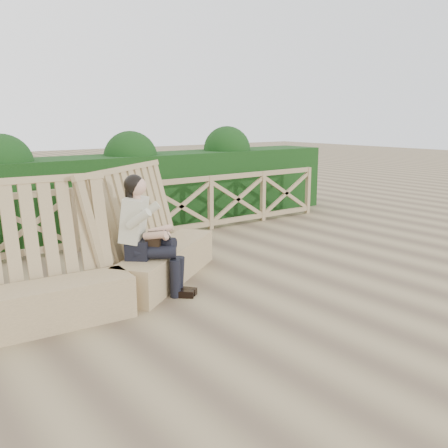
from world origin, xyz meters
TOP-DOWN VIEW (x-y plane):
  - ground at (0.00, 0.00)m, footprint 60.00×60.00m
  - bench at (-1.33, 1.00)m, footprint 4.36×1.98m
  - woman at (-0.76, 0.90)m, footprint 0.89×0.91m
  - guardrail at (0.00, 3.50)m, footprint 10.10×0.09m
  - hedge at (0.00, 4.70)m, footprint 12.00×1.20m

SIDE VIEW (x-z plane):
  - ground at x=0.00m, z-range 0.00..0.00m
  - bench at x=-1.33m, z-range -0.40..1.22m
  - guardrail at x=0.00m, z-range 0.00..1.10m
  - hedge at x=0.00m, z-range 0.00..1.50m
  - woman at x=-0.76m, z-range 0.05..1.61m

